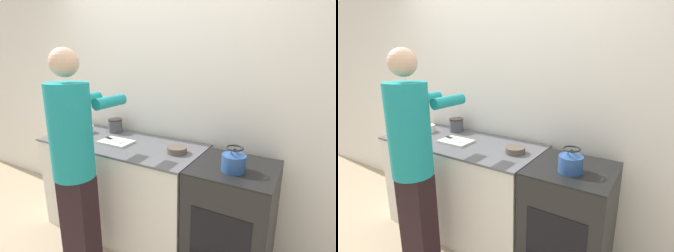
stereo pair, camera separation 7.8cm
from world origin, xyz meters
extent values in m
cube|color=white|center=(0.00, 0.72, 1.30)|extent=(8.00, 0.05, 2.60)
cube|color=silver|center=(-0.31, 0.33, 0.45)|extent=(1.52, 0.66, 0.91)
cube|color=#56565B|center=(-0.31, 0.33, 0.92)|extent=(1.55, 0.68, 0.02)
cube|color=black|center=(0.77, 0.29, 0.46)|extent=(0.60, 0.59, 0.91)
cube|color=black|center=(0.77, 0.29, 0.92)|extent=(0.60, 0.59, 0.01)
cube|color=black|center=(0.77, 0.00, 0.50)|extent=(0.42, 0.01, 0.40)
cube|color=black|center=(-0.27, -0.26, 0.42)|extent=(0.27, 0.17, 0.83)
cylinder|color=teal|center=(-0.27, -0.26, 1.18)|extent=(0.30, 0.30, 0.69)
sphere|color=#D1A889|center=(-0.27, -0.26, 1.66)|extent=(0.20, 0.20, 0.20)
cylinder|color=teal|center=(-0.40, 0.03, 1.36)|extent=(0.09, 0.30, 0.09)
cylinder|color=teal|center=(-0.14, 0.03, 1.36)|extent=(0.09, 0.30, 0.09)
cube|color=silver|center=(-0.33, 0.28, 0.93)|extent=(0.30, 0.20, 0.02)
cube|color=silver|center=(-0.32, 0.27, 0.95)|extent=(0.16, 0.07, 0.01)
cube|color=black|center=(-0.44, 0.31, 0.95)|extent=(0.10, 0.05, 0.01)
cylinder|color=#284C8C|center=(0.78, 0.22, 0.98)|extent=(0.17, 0.17, 0.12)
cone|color=#284C8C|center=(0.78, 0.22, 1.06)|extent=(0.13, 0.13, 0.03)
sphere|color=black|center=(0.78, 0.22, 1.08)|extent=(0.02, 0.02, 0.02)
torus|color=black|center=(0.78, 0.22, 1.09)|extent=(0.12, 0.12, 0.01)
cylinder|color=silver|center=(-0.82, 0.39, 0.96)|extent=(0.15, 0.15, 0.07)
cylinder|color=brown|center=(0.28, 0.33, 0.95)|extent=(0.16, 0.16, 0.05)
cylinder|color=#4C4C51|center=(-0.57, 0.56, 0.99)|extent=(0.14, 0.14, 0.13)
cylinder|color=#28231E|center=(-0.57, 0.56, 1.06)|extent=(0.15, 0.15, 0.01)
camera|label=1|loc=(1.21, -1.47, 1.71)|focal=28.00mm
camera|label=2|loc=(1.28, -1.43, 1.71)|focal=28.00mm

